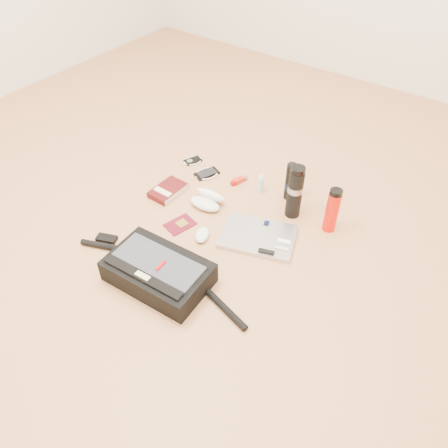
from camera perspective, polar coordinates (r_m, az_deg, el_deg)
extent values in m
plane|color=#BF814F|center=(2.00, -2.50, -2.24)|extent=(4.00, 4.00, 0.00)
cube|color=black|center=(1.82, -8.55, -6.22)|extent=(0.43, 0.28, 0.10)
cube|color=#31343A|center=(1.78, -8.92, -5.22)|extent=(0.38, 0.21, 0.01)
cube|color=black|center=(1.74, -10.56, -6.81)|extent=(0.37, 0.06, 0.01)
cube|color=beige|center=(1.74, -10.57, -6.77)|extent=(0.07, 0.03, 0.01)
cube|color=#C60006|center=(1.76, -8.23, -5.51)|extent=(0.01, 0.06, 0.02)
cylinder|color=black|center=(2.02, -14.88, -2.89)|extent=(0.25, 0.12, 0.03)
cylinder|color=black|center=(1.74, -0.04, -10.80)|extent=(0.26, 0.09, 0.03)
cube|color=black|center=(2.06, -15.08, -1.86)|extent=(0.10, 0.08, 0.02)
cube|color=#B4B4B6|center=(2.01, 4.44, -1.65)|extent=(0.39, 0.33, 0.02)
cube|color=black|center=(2.06, 5.58, 0.10)|extent=(0.03, 0.04, 0.00)
cube|color=white|center=(1.98, 7.83, -2.25)|extent=(0.06, 0.04, 0.01)
cube|color=silver|center=(1.94, 7.57, -3.17)|extent=(0.06, 0.03, 0.01)
cube|color=black|center=(1.92, 5.55, -3.62)|extent=(0.07, 0.04, 0.01)
cube|color=#430C0D|center=(2.26, -7.34, 4.37)|extent=(0.12, 0.19, 0.03)
cube|color=beige|center=(2.23, -6.20, 3.79)|extent=(0.01, 0.18, 0.03)
cube|color=#F2E7BE|center=(2.23, -8.02, 4.23)|extent=(0.10, 0.03, 0.00)
cube|color=#500A19|center=(2.08, -5.76, -0.07)|extent=(0.13, 0.16, 0.01)
cube|color=gold|center=(2.08, -5.52, 0.13)|extent=(0.06, 0.06, 0.00)
ellipsoid|color=silver|center=(2.00, -2.88, -1.43)|extent=(0.10, 0.12, 0.03)
ellipsoid|color=silver|center=(2.15, -2.52, 2.64)|extent=(0.17, 0.09, 0.05)
ellipsoid|color=white|center=(2.17, -1.78, 3.78)|extent=(0.17, 0.10, 0.09)
ellipsoid|color=black|center=(2.16, -3.23, 3.01)|extent=(0.04, 0.03, 0.01)
ellipsoid|color=black|center=(2.14, -1.81, 2.44)|extent=(0.04, 0.03, 0.01)
cylinder|color=black|center=(2.15, -2.53, 2.77)|extent=(0.03, 0.01, 0.00)
cube|color=black|center=(2.48, -4.10, 8.25)|extent=(0.09, 0.11, 0.01)
cylinder|color=#ACACAF|center=(2.47, -4.50, 8.22)|extent=(0.04, 0.04, 0.00)
torus|color=white|center=(2.48, -4.10, 8.27)|extent=(0.11, 0.11, 0.01)
cube|color=black|center=(2.38, -2.26, 6.59)|extent=(0.11, 0.15, 0.01)
cube|color=black|center=(2.37, -2.27, 6.72)|extent=(0.09, 0.12, 0.00)
torus|color=silver|center=(2.38, -2.26, 6.61)|extent=(0.13, 0.13, 0.01)
cube|color=red|center=(2.32, 1.92, 5.70)|extent=(0.04, 0.06, 0.03)
cube|color=#A10B04|center=(2.30, 1.20, 5.37)|extent=(0.03, 0.02, 0.02)
cylinder|color=#99989B|center=(2.34, 2.66, 6.05)|extent=(0.03, 0.04, 0.02)
cylinder|color=#ACD6EF|center=(2.24, 4.82, 5.08)|extent=(0.03, 0.03, 0.09)
cylinder|color=white|center=(2.21, 4.89, 6.11)|extent=(0.02, 0.02, 0.02)
cylinder|color=silver|center=(2.21, 4.91, 6.35)|extent=(0.01, 0.01, 0.01)
cylinder|color=black|center=(2.19, 8.64, 5.49)|extent=(0.06, 0.06, 0.20)
cylinder|color=black|center=(2.20, 8.58, 5.03)|extent=(0.07, 0.07, 0.04)
ellipsoid|color=black|center=(2.13, 8.92, 7.63)|extent=(0.06, 0.06, 0.02)
cylinder|color=black|center=(2.08, 9.21, 3.89)|extent=(0.09, 0.09, 0.25)
cylinder|color=#969699|center=(2.06, 9.31, 4.56)|extent=(0.09, 0.09, 0.03)
cylinder|color=black|center=(1.99, 9.65, 6.97)|extent=(0.09, 0.09, 0.03)
cylinder|color=red|center=(2.04, 13.90, 1.53)|extent=(0.07, 0.07, 0.21)
cylinder|color=black|center=(1.97, 14.45, 4.04)|extent=(0.07, 0.07, 0.02)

